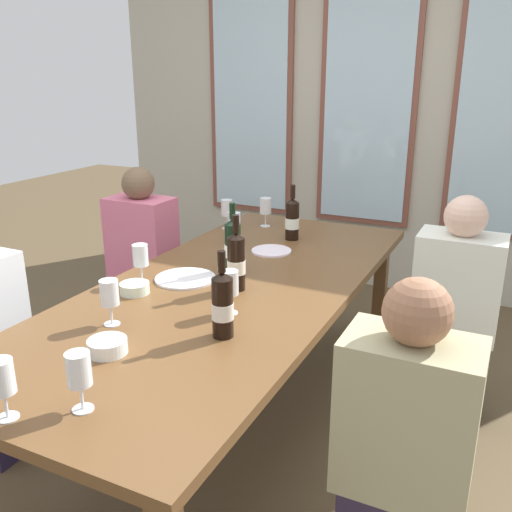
{
  "coord_description": "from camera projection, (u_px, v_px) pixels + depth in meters",
  "views": [
    {
      "loc": [
        1.1,
        -1.99,
        1.62
      ],
      "look_at": [
        0.0,
        0.27,
        0.79
      ],
      "focal_mm": 39.03,
      "sensor_mm": 36.0,
      "label": 1
    }
  ],
  "objects": [
    {
      "name": "wine_glass_9",
      "position": [
        234.0,
        223.0,
        2.97
      ],
      "size": [
        0.07,
        0.07,
        0.17
      ],
      "color": "white",
      "rests_on": "dining_table"
    },
    {
      "name": "wine_glass_4",
      "position": [
        266.0,
        207.0,
        3.31
      ],
      "size": [
        0.07,
        0.07,
        0.17
      ],
      "color": "white",
      "rests_on": "dining_table"
    },
    {
      "name": "seated_person_2",
      "position": [
        144.0,
        264.0,
        3.35
      ],
      "size": [
        0.38,
        0.24,
        1.11
      ],
      "color": "#372335",
      "rests_on": "ground"
    },
    {
      "name": "back_wall_with_windows",
      "position": [
        369.0,
        97.0,
        4.07
      ],
      "size": [
        4.23,
        0.1,
        2.9
      ],
      "color": "#B9B3A0",
      "rests_on": "ground"
    },
    {
      "name": "wine_bottle_0",
      "position": [
        233.0,
        246.0,
        2.55
      ],
      "size": [
        0.08,
        0.08,
        0.33
      ],
      "color": "black",
      "rests_on": "dining_table"
    },
    {
      "name": "white_plate_0",
      "position": [
        271.0,
        251.0,
        2.87
      ],
      "size": [
        0.21,
        0.21,
        0.01
      ],
      "primitive_type": "cylinder",
      "color": "white",
      "rests_on": "dining_table"
    },
    {
      "name": "wine_glass_0",
      "position": [
        140.0,
        257.0,
        2.42
      ],
      "size": [
        0.07,
        0.07,
        0.17
      ],
      "color": "white",
      "rests_on": "dining_table"
    },
    {
      "name": "white_plate_1",
      "position": [
        185.0,
        278.0,
        2.49
      ],
      "size": [
        0.27,
        0.27,
        0.01
      ],
      "primitive_type": "cylinder",
      "color": "white",
      "rests_on": "dining_table"
    },
    {
      "name": "wine_bottle_2",
      "position": [
        236.0,
        261.0,
        2.34
      ],
      "size": [
        0.08,
        0.08,
        0.33
      ],
      "color": "black",
      "rests_on": "dining_table"
    },
    {
      "name": "wine_glass_7",
      "position": [
        109.0,
        294.0,
        2.01
      ],
      "size": [
        0.07,
        0.07,
        0.17
      ],
      "color": "white",
      "rests_on": "dining_table"
    },
    {
      "name": "tasting_bowl_1",
      "position": [
        108.0,
        346.0,
        1.83
      ],
      "size": [
        0.13,
        0.13,
        0.05
      ],
      "primitive_type": "cylinder",
      "color": "white",
      "rests_on": "dining_table"
    },
    {
      "name": "seated_person_3",
      "position": [
        453.0,
        317.0,
        2.61
      ],
      "size": [
        0.38,
        0.24,
        1.11
      ],
      "color": "#3A3630",
      "rests_on": "ground"
    },
    {
      "name": "seated_person_1",
      "position": [
        402.0,
        464.0,
        1.64
      ],
      "size": [
        0.38,
        0.24,
        1.11
      ],
      "color": "#31253C",
      "rests_on": "ground"
    },
    {
      "name": "wine_glass_1",
      "position": [
        230.0,
        285.0,
        2.1
      ],
      "size": [
        0.07,
        0.07,
        0.17
      ],
      "color": "white",
      "rests_on": "dining_table"
    },
    {
      "name": "wine_glass_3",
      "position": [
        1.0,
        378.0,
        1.46
      ],
      "size": [
        0.07,
        0.07,
        0.17
      ],
      "color": "white",
      "rests_on": "dining_table"
    },
    {
      "name": "wine_glass_8",
      "position": [
        227.0,
        209.0,
        3.26
      ],
      "size": [
        0.07,
        0.07,
        0.17
      ],
      "color": "white",
      "rests_on": "dining_table"
    },
    {
      "name": "wine_bottle_3",
      "position": [
        292.0,
        219.0,
        3.05
      ],
      "size": [
        0.08,
        0.08,
        0.31
      ],
      "color": "black",
      "rests_on": "dining_table"
    },
    {
      "name": "ground_plane",
      "position": [
        231.0,
        428.0,
        2.67
      ],
      "size": [
        12.0,
        12.0,
        0.0
      ],
      "primitive_type": "plane",
      "color": "brown"
    },
    {
      "name": "wine_bottle_1",
      "position": [
        223.0,
        304.0,
        1.92
      ],
      "size": [
        0.08,
        0.08,
        0.31
      ],
      "color": "black",
      "rests_on": "dining_table"
    },
    {
      "name": "dining_table",
      "position": [
        229.0,
        298.0,
        2.45
      ],
      "size": [
        1.03,
        2.41,
        0.74
      ],
      "color": "brown",
      "rests_on": "ground"
    },
    {
      "name": "wine_glass_2",
      "position": [
        79.0,
        372.0,
        1.49
      ],
      "size": [
        0.07,
        0.07,
        0.17
      ],
      "color": "white",
      "rests_on": "dining_table"
    },
    {
      "name": "tasting_bowl_0",
      "position": [
        135.0,
        288.0,
        2.33
      ],
      "size": [
        0.12,
        0.12,
        0.05
      ],
      "primitive_type": "cylinder",
      "color": "white",
      "rests_on": "dining_table"
    }
  ]
}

